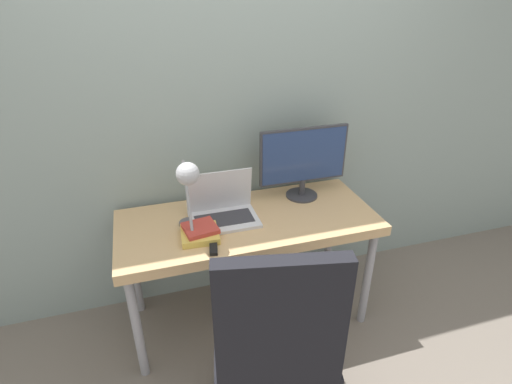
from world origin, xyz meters
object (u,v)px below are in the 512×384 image
Objects in this scene: monitor at (304,159)px; desk_lamp at (188,181)px; office_chair at (276,340)px; laptop at (223,210)px; book_stack at (200,232)px.

monitor is 1.23× the size of desk_lamp.
desk_lamp is at bearing -158.98° from monitor.
office_chair is (-0.49, -0.91, -0.41)m from monitor.
laptop is 0.22m from book_stack.
monitor is (0.54, 0.12, 0.19)m from laptop.
monitor is at bearing 61.79° from office_chair.
laptop is 0.35× the size of office_chair.
desk_lamp reaches higher than laptop.
monitor is at bearing 21.27° from book_stack.
laptop is at bearing -167.06° from monitor.
desk_lamp reaches higher than office_chair.
monitor is 2.66× the size of book_stack.
monitor reaches higher than office_chair.
laptop is 0.82m from office_chair.
book_stack is (-0.21, 0.64, 0.19)m from office_chair.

